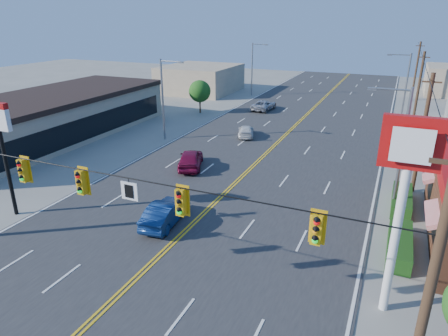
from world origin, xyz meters
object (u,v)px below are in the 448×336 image
at_px(pizza_hut_sign, 0,136).
at_px(car_blue, 165,213).
at_px(signal_span, 104,198).
at_px(kfc_pylon, 405,180).
at_px(car_magenta, 191,159).
at_px(car_silver, 264,106).
at_px(car_white, 246,132).

bearing_deg(pizza_hut_sign, car_blue, 15.86).
height_order(signal_span, kfc_pylon, signal_span).
bearing_deg(pizza_hut_sign, signal_span, -20.19).
bearing_deg(car_magenta, signal_span, 84.59).
distance_m(car_magenta, car_silver, 22.96).
relative_size(signal_span, kfc_pylon, 2.86).
relative_size(car_magenta, car_blue, 1.04).
height_order(car_white, car_silver, car_silver).
relative_size(signal_span, car_silver, 5.12).
distance_m(car_white, car_silver, 12.72).
bearing_deg(kfc_pylon, car_magenta, 143.17).
bearing_deg(pizza_hut_sign, car_silver, 81.57).
bearing_deg(car_white, signal_span, 78.57).
relative_size(car_magenta, car_silver, 0.94).
xyz_separation_m(kfc_pylon, car_white, (-14.68, 22.11, -5.49)).
bearing_deg(car_silver, pizza_hut_sign, 85.28).
height_order(kfc_pylon, car_white, kfc_pylon).
height_order(signal_span, pizza_hut_sign, signal_span).
relative_size(signal_span, car_white, 6.35).
height_order(kfc_pylon, car_silver, kfc_pylon).
bearing_deg(pizza_hut_sign, car_magenta, 61.49).
xyz_separation_m(pizza_hut_sign, car_blue, (9.46, 2.69, -4.47)).
bearing_deg(car_magenta, car_white, -116.73).
height_order(signal_span, car_white, signal_span).
relative_size(car_white, car_silver, 0.81).
distance_m(car_magenta, car_blue, 9.54).
bearing_deg(car_blue, signal_span, 95.65).
distance_m(kfc_pylon, pizza_hut_sign, 22.02).
bearing_deg(car_silver, car_white, 103.61).
relative_size(car_blue, car_silver, 0.91).
distance_m(signal_span, car_blue, 8.01).
xyz_separation_m(signal_span, car_silver, (-5.75, 38.64, -4.23)).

